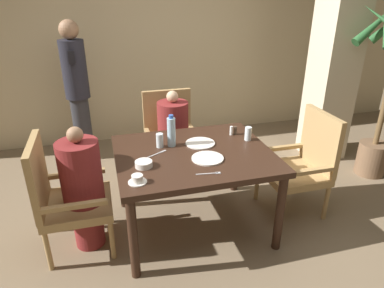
% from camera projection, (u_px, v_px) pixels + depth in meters
% --- Properties ---
extents(ground_plane, '(16.00, 16.00, 0.00)m').
position_uv_depth(ground_plane, '(194.00, 224.00, 3.13)').
color(ground_plane, '#7A664C').
extents(wall_back, '(8.00, 0.06, 2.80)m').
position_uv_depth(wall_back, '(148.00, 36.00, 4.50)').
color(wall_back, '#C6B289').
rests_on(wall_back, ground_plane).
extents(pillar_stone, '(0.44, 0.44, 2.70)m').
position_uv_depth(pillar_stone, '(337.00, 48.00, 3.93)').
color(pillar_stone, beige).
rests_on(pillar_stone, ground_plane).
extents(dining_table, '(1.28, 1.06, 0.74)m').
position_uv_depth(dining_table, '(194.00, 161.00, 2.86)').
color(dining_table, '#331E14').
rests_on(dining_table, ground_plane).
extents(chair_left_side, '(0.54, 0.54, 0.97)m').
position_uv_depth(chair_left_side, '(63.00, 195.00, 2.67)').
color(chair_left_side, '#A88451').
rests_on(chair_left_side, ground_plane).
extents(diner_in_left_chair, '(0.32, 0.32, 1.06)m').
position_uv_depth(diner_in_left_chair, '(83.00, 188.00, 2.69)').
color(diner_in_left_chair, maroon).
rests_on(diner_in_left_chair, ground_plane).
extents(chair_far_side, '(0.54, 0.54, 0.97)m').
position_uv_depth(chair_far_side, '(170.00, 135.00, 3.76)').
color(chair_far_side, '#A88451').
rests_on(chair_far_side, ground_plane).
extents(diner_in_far_chair, '(0.32, 0.32, 1.04)m').
position_uv_depth(diner_in_far_chair, '(173.00, 138.00, 3.61)').
color(diner_in_far_chair, maroon).
rests_on(diner_in_far_chair, ground_plane).
extents(chair_right_side, '(0.54, 0.54, 0.97)m').
position_uv_depth(chair_right_side, '(303.00, 162.00, 3.18)').
color(chair_right_side, '#A88451').
rests_on(chair_right_side, ground_plane).
extents(standing_host, '(0.28, 0.32, 1.67)m').
position_uv_depth(standing_host, '(77.00, 88.00, 4.03)').
color(standing_host, '#2D2D33').
rests_on(standing_host, ground_plane).
extents(plate_main_left, '(0.26, 0.26, 0.01)m').
position_uv_depth(plate_main_left, '(208.00, 158.00, 2.71)').
color(plate_main_left, white).
rests_on(plate_main_left, dining_table).
extents(plate_main_right, '(0.26, 0.26, 0.01)m').
position_uv_depth(plate_main_right, '(200.00, 143.00, 2.97)').
color(plate_main_right, white).
rests_on(plate_main_right, dining_table).
extents(teacup_with_saucer, '(0.13, 0.13, 0.06)m').
position_uv_depth(teacup_with_saucer, '(137.00, 179.00, 2.37)').
color(teacup_with_saucer, white).
rests_on(teacup_with_saucer, dining_table).
extents(bowl_small, '(0.13, 0.13, 0.05)m').
position_uv_depth(bowl_small, '(144.00, 164.00, 2.58)').
color(bowl_small, white).
rests_on(bowl_small, dining_table).
extents(water_bottle, '(0.07, 0.07, 0.28)m').
position_uv_depth(water_bottle, '(171.00, 132.00, 2.89)').
color(water_bottle, '#A3C6DB').
rests_on(water_bottle, dining_table).
extents(glass_tall_near, '(0.06, 0.06, 0.12)m').
position_uv_depth(glass_tall_near, '(160.00, 140.00, 2.89)').
color(glass_tall_near, silver).
rests_on(glass_tall_near, dining_table).
extents(glass_tall_mid, '(0.06, 0.06, 0.12)m').
position_uv_depth(glass_tall_mid, '(248.00, 134.00, 3.03)').
color(glass_tall_mid, silver).
rests_on(glass_tall_mid, dining_table).
extents(salt_shaker, '(0.03, 0.03, 0.08)m').
position_uv_depth(salt_shaker, '(231.00, 131.00, 3.14)').
color(salt_shaker, white).
rests_on(salt_shaker, dining_table).
extents(pepper_shaker, '(0.03, 0.03, 0.08)m').
position_uv_depth(pepper_shaker, '(235.00, 130.00, 3.15)').
color(pepper_shaker, '#4C3D2D').
rests_on(pepper_shaker, dining_table).
extents(fork_beside_plate, '(0.18, 0.04, 0.00)m').
position_uv_depth(fork_beside_plate, '(211.00, 173.00, 2.49)').
color(fork_beside_plate, silver).
rests_on(fork_beside_plate, dining_table).
extents(knife_beside_plate, '(0.17, 0.11, 0.00)m').
position_uv_depth(knife_beside_plate, '(158.00, 153.00, 2.80)').
color(knife_beside_plate, silver).
rests_on(knife_beside_plate, dining_table).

